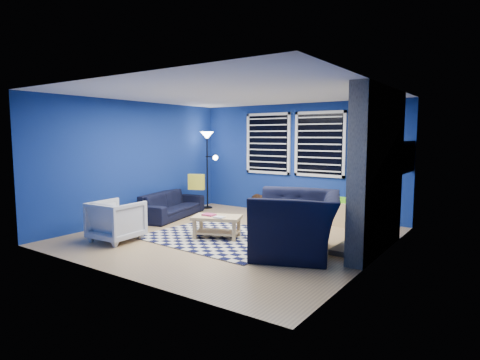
% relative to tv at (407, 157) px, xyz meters
% --- Properties ---
extents(floor, '(5.00, 5.00, 0.00)m').
position_rel_tv_xyz_m(floor, '(-2.45, -2.00, -1.40)').
color(floor, tan).
rests_on(floor, ground).
extents(ceiling, '(5.00, 5.00, 0.00)m').
position_rel_tv_xyz_m(ceiling, '(-2.45, -2.00, 1.10)').
color(ceiling, white).
rests_on(ceiling, wall_back).
extents(wall_back, '(5.00, 0.00, 5.00)m').
position_rel_tv_xyz_m(wall_back, '(-2.45, 0.50, -0.15)').
color(wall_back, navy).
rests_on(wall_back, floor).
extents(wall_left, '(0.00, 5.00, 5.00)m').
position_rel_tv_xyz_m(wall_left, '(-4.95, -2.00, -0.15)').
color(wall_left, navy).
rests_on(wall_left, floor).
extents(wall_right, '(0.00, 5.00, 5.00)m').
position_rel_tv_xyz_m(wall_right, '(0.05, -2.00, -0.15)').
color(wall_right, navy).
rests_on(wall_right, floor).
extents(fireplace, '(0.65, 2.00, 2.50)m').
position_rel_tv_xyz_m(fireplace, '(-0.09, -1.50, -0.20)').
color(fireplace, gray).
rests_on(fireplace, floor).
extents(window_left, '(1.17, 0.06, 1.42)m').
position_rel_tv_xyz_m(window_left, '(-3.20, 0.46, 0.20)').
color(window_left, black).
rests_on(window_left, wall_back).
extents(window_right, '(1.17, 0.06, 1.42)m').
position_rel_tv_xyz_m(window_right, '(-1.90, 0.46, 0.20)').
color(window_right, black).
rests_on(window_right, wall_back).
extents(tv, '(0.07, 1.00, 0.58)m').
position_rel_tv_xyz_m(tv, '(0.00, 0.00, 0.00)').
color(tv, black).
rests_on(tv, wall_right).
extents(rug, '(2.62, 2.15, 0.02)m').
position_rel_tv_xyz_m(rug, '(-2.52, -2.19, -1.39)').
color(rug, black).
rests_on(rug, floor).
extents(sofa, '(1.99, 1.15, 0.55)m').
position_rel_tv_xyz_m(sofa, '(-4.55, -1.41, -1.13)').
color(sofa, black).
rests_on(sofa, floor).
extents(armchair_big, '(1.79, 1.69, 0.93)m').
position_rel_tv_xyz_m(armchair_big, '(-1.02, -2.31, -0.94)').
color(armchair_big, black).
rests_on(armchair_big, floor).
extents(armchair_bent, '(0.79, 0.81, 0.69)m').
position_rel_tv_xyz_m(armchair_bent, '(-3.88, -3.38, -1.05)').
color(armchair_bent, gray).
rests_on(armchair_bent, floor).
extents(rocking_horse, '(0.36, 0.59, 0.47)m').
position_rel_tv_xyz_m(rocking_horse, '(-3.19, 0.12, -1.10)').
color(rocking_horse, '#4B3018').
rests_on(rocking_horse, floor).
extents(coffee_table, '(0.94, 0.75, 0.41)m').
position_rel_tv_xyz_m(coffee_table, '(-2.58, -2.28, -1.11)').
color(coffee_table, tan).
rests_on(coffee_table, rug).
extents(cabinet, '(0.59, 0.42, 0.56)m').
position_rel_tv_xyz_m(cabinet, '(-1.15, -0.07, -1.15)').
color(cabinet, tan).
rests_on(cabinet, floor).
extents(floor_lamp, '(0.51, 0.32, 1.88)m').
position_rel_tv_xyz_m(floor_lamp, '(-4.57, -0.08, 0.14)').
color(floor_lamp, black).
rests_on(floor_lamp, floor).
extents(throw_pillow, '(0.39, 0.24, 0.36)m').
position_rel_tv_xyz_m(throw_pillow, '(-4.40, -0.72, -0.68)').
color(throw_pillow, yellow).
rests_on(throw_pillow, sofa).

